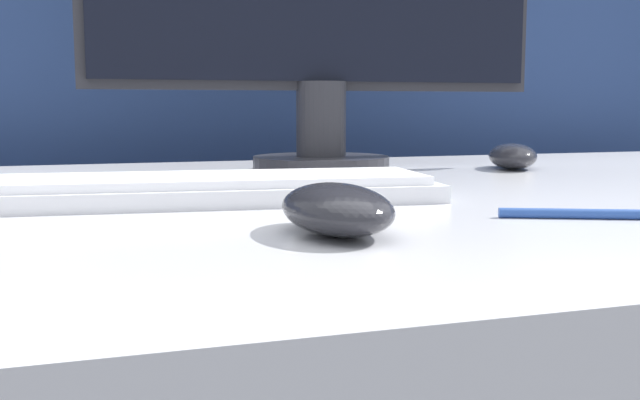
{
  "coord_description": "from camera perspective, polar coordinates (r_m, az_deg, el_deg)",
  "views": [
    {
      "loc": [
        -0.21,
        -0.72,
        0.8
      ],
      "look_at": [
        -0.05,
        -0.2,
        0.73
      ],
      "focal_mm": 42.0,
      "sensor_mm": 36.0,
      "label": 1
    }
  ],
  "objects": [
    {
      "name": "partition_panel",
      "position": [
        1.36,
        -8.67,
        -4.88
      ],
      "size": [
        5.0,
        0.03,
        1.04
      ],
      "color": "navy",
      "rests_on": "ground_plane"
    },
    {
      "name": "computer_mouse_near",
      "position": [
        0.51,
        1.26,
        -0.68
      ],
      "size": [
        0.07,
        0.12,
        0.03
      ],
      "rotation": [
        0.0,
        0.0,
        0.01
      ],
      "color": "#232328",
      "rests_on": "desk"
    },
    {
      "name": "keyboard",
      "position": [
        0.69,
        -8.85,
        0.84
      ],
      "size": [
        0.44,
        0.17,
        0.02
      ],
      "rotation": [
        0.0,
        0.0,
        -0.1
      ],
      "color": "white",
      "rests_on": "desk"
    },
    {
      "name": "computer_mouse_far",
      "position": [
        1.07,
        14.46,
        3.25
      ],
      "size": [
        0.11,
        0.13,
        0.04
      ],
      "rotation": [
        0.0,
        0.0,
        -0.42
      ],
      "color": "#232328",
      "rests_on": "desk"
    },
    {
      "name": "pen",
      "position": [
        0.62,
        19.66,
        -1.0
      ],
      "size": [
        0.13,
        0.06,
        0.01
      ],
      "rotation": [
        0.0,
        0.0,
        -0.41
      ],
      "color": "#284C9E",
      "rests_on": "desk"
    }
  ]
}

